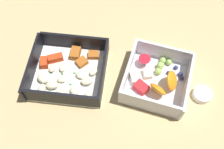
% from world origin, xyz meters
% --- Properties ---
extents(table_surface, '(0.80, 0.80, 0.02)m').
position_xyz_m(table_surface, '(0.00, 0.00, 0.01)').
color(table_surface, tan).
rests_on(table_surface, ground).
extents(pasta_container, '(0.18, 0.16, 0.05)m').
position_xyz_m(pasta_container, '(-0.11, 0.01, 0.04)').
color(pasta_container, white).
rests_on(pasta_container, table_surface).
extents(fruit_bowl, '(0.16, 0.17, 0.05)m').
position_xyz_m(fruit_bowl, '(0.09, 0.01, 0.04)').
color(fruit_bowl, white).
rests_on(fruit_bowl, table_surface).
extents(paper_cup_liner, '(0.04, 0.04, 0.02)m').
position_xyz_m(paper_cup_liner, '(0.20, -0.01, 0.03)').
color(paper_cup_liner, white).
rests_on(paper_cup_liner, table_surface).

